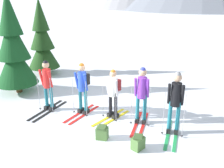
% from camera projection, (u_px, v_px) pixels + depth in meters
% --- Properties ---
extents(ground_plane, '(400.00, 400.00, 0.00)m').
position_uv_depth(ground_plane, '(108.00, 118.00, 7.87)').
color(ground_plane, white).
extents(skier_in_red, '(0.68, 1.78, 1.77)m').
position_uv_depth(skier_in_red, '(47.00, 84.00, 8.10)').
color(skier_in_red, black).
rests_on(skier_in_red, ground).
extents(skier_in_blue, '(0.79, 1.59, 1.75)m').
position_uv_depth(skier_in_blue, '(83.00, 86.00, 7.86)').
color(skier_in_blue, red).
rests_on(skier_in_blue, ground).
extents(skier_in_white, '(0.98, 1.53, 1.63)m').
position_uv_depth(skier_in_white, '(113.00, 91.00, 7.60)').
color(skier_in_white, yellow).
rests_on(skier_in_white, ground).
extents(skier_in_purple, '(0.61, 1.64, 1.81)m').
position_uv_depth(skier_in_purple, '(142.00, 92.00, 7.23)').
color(skier_in_purple, red).
rests_on(skier_in_purple, ground).
extents(skier_in_black, '(0.61, 1.68, 1.86)m').
position_uv_depth(skier_in_black, '(175.00, 100.00, 6.65)').
color(skier_in_black, green).
rests_on(skier_in_black, ground).
extents(pine_tree_near, '(1.52, 1.52, 3.67)m').
position_uv_depth(pine_tree_near, '(42.00, 41.00, 11.72)').
color(pine_tree_near, '#51381E').
rests_on(pine_tree_near, ground).
extents(pine_tree_mid, '(1.64, 1.64, 3.96)m').
position_uv_depth(pine_tree_mid, '(13.00, 48.00, 9.37)').
color(pine_tree_mid, '#51381E').
rests_on(pine_tree_mid, ground).
extents(backpack_on_snow_front, '(0.32, 0.28, 0.38)m').
position_uv_depth(backpack_on_snow_front, '(102.00, 133.00, 6.67)').
color(backpack_on_snow_front, '#4C7238').
rests_on(backpack_on_snow_front, ground).
extents(backpack_on_snow_beside, '(0.37, 0.40, 0.38)m').
position_uv_depth(backpack_on_snow_beside, '(138.00, 143.00, 6.23)').
color(backpack_on_snow_beside, '#4C7238').
rests_on(backpack_on_snow_beside, ground).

